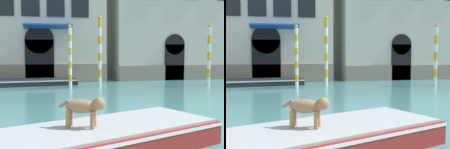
{
  "view_description": "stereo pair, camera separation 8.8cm",
  "coord_description": "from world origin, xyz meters",
  "views": [
    {
      "loc": [
        -1.2,
        -1.22,
        2.43
      ],
      "look_at": [
        2.08,
        13.97,
        1.2
      ],
      "focal_mm": 50.0,
      "sensor_mm": 36.0,
      "label": 1
    },
    {
      "loc": [
        -1.11,
        -1.23,
        2.43
      ],
      "look_at": [
        2.08,
        13.97,
        1.2
      ],
      "focal_mm": 50.0,
      "sensor_mm": 36.0,
      "label": 2
    }
  ],
  "objects": [
    {
      "name": "boat_moored_near_palazzo",
      "position": [
        -2.28,
        20.75,
        0.22
      ],
      "size": [
        6.59,
        2.47,
        0.41
      ],
      "rotation": [
        0.0,
        0.0,
        0.09
      ],
      "color": "black",
      "rests_on": "ground_plane"
    },
    {
      "name": "dog_on_deck",
      "position": [
        -0.32,
        5.84,
        1.12
      ],
      "size": [
        1.06,
        0.59,
        0.74
      ],
      "rotation": [
        0.0,
        0.0,
        -0.37
      ],
      "color": "#997047",
      "rests_on": "boat_foreground"
    },
    {
      "name": "boat_foreground",
      "position": [
        -0.35,
        5.78,
        0.34
      ],
      "size": [
        7.24,
        4.69,
        0.64
      ],
      "rotation": [
        0.0,
        0.0,
        0.37
      ],
      "color": "maroon",
      "rests_on": "ground_plane"
    },
    {
      "name": "mooring_pole_2",
      "position": [
        9.69,
        18.05,
        2.11
      ],
      "size": [
        0.23,
        0.23,
        4.19
      ],
      "color": "white",
      "rests_on": "ground_plane"
    },
    {
      "name": "mooring_pole_1",
      "position": [
        2.4,
        19.37,
        2.36
      ],
      "size": [
        0.24,
        0.24,
        4.68
      ],
      "color": "white",
      "rests_on": "ground_plane"
    },
    {
      "name": "mooring_pole_0",
      "position": [
        0.37,
        18.64,
        2.02
      ],
      "size": [
        0.22,
        0.22,
        4.01
      ],
      "color": "white",
      "rests_on": "ground_plane"
    }
  ]
}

